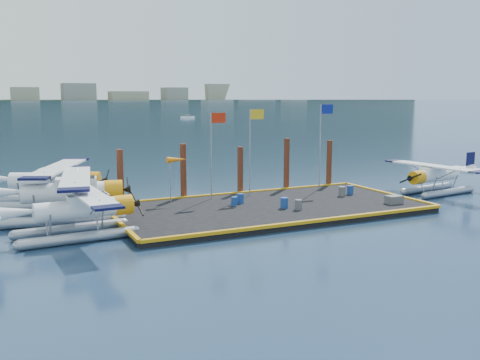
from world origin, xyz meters
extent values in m
plane|color=#192B4C|center=(0.00, 0.00, 0.00)|extent=(4000.00, 4000.00, 0.00)
cube|color=black|center=(0.00, 0.00, 0.20)|extent=(20.00, 10.00, 0.40)
cone|color=black|center=(350.00, 1450.00, 0.00)|extent=(1100.00, 1100.00, 360.00)
cone|color=slate|center=(750.00, 2200.00, 0.00)|extent=(1300.00, 1300.00, 560.00)
cone|color=slate|center=(1050.00, 2100.00, 0.00)|extent=(1000.00, 1000.00, 420.00)
cylinder|color=#989BA6|center=(-12.64, -0.43, 0.29)|extent=(5.93, 0.90, 0.57)
cylinder|color=#989BA6|center=(-12.53, -2.52, 0.29)|extent=(5.93, 0.90, 0.57)
cylinder|color=white|center=(-12.40, -1.46, 1.57)|extent=(4.48, 1.29, 1.05)
cube|color=white|center=(-11.82, -1.43, 1.91)|extent=(2.15, 1.16, 0.86)
cube|color=black|center=(-11.54, -1.41, 2.10)|extent=(1.39, 1.07, 0.52)
cylinder|color=orange|center=(-9.92, -1.32, 1.57)|extent=(1.01, 1.16, 1.11)
cube|color=black|center=(-9.11, -1.28, 1.57)|extent=(0.18, 2.12, 1.07)
cube|color=white|center=(-11.82, -1.43, 2.38)|extent=(1.91, 8.64, 0.11)
cube|color=black|center=(-12.05, 2.66, 2.38)|extent=(1.48, 0.94, 0.12)
cube|color=black|center=(-11.60, -5.52, 2.38)|extent=(1.48, 0.94, 0.12)
cylinder|color=#989BA6|center=(-12.43, 4.07, 0.33)|extent=(6.74, 1.80, 0.65)
cylinder|color=#989BA6|center=(-12.85, 1.72, 0.33)|extent=(6.74, 1.80, 0.65)
cylinder|color=white|center=(-12.43, 2.86, 1.79)|extent=(5.18, 2.05, 1.19)
cube|color=white|center=(-11.78, 2.75, 2.17)|extent=(2.56, 1.59, 0.98)
cube|color=black|center=(-11.46, 2.69, 2.39)|extent=(1.69, 1.38, 0.60)
cylinder|color=orange|center=(-9.65, 2.37, 1.79)|extent=(1.29, 1.43, 1.26)
cube|color=black|center=(-8.74, 2.21, 1.79)|extent=(0.48, 2.39, 1.22)
cube|color=white|center=(-11.78, 2.75, 2.71)|extent=(3.29, 9.90, 0.13)
cube|color=black|center=(-10.98, 7.34, 2.71)|extent=(1.77, 1.24, 0.14)
cube|color=black|center=(-12.59, -1.85, 2.71)|extent=(1.77, 1.24, 0.14)
cylinder|color=#989BA6|center=(-12.60, 8.77, 0.33)|extent=(6.54, 3.30, 0.66)
cylinder|color=#989BA6|center=(-13.55, 6.54, 0.33)|extent=(6.54, 3.30, 0.66)
cylinder|color=white|center=(-12.87, 7.57, 1.82)|extent=(5.19, 3.13, 1.21)
cube|color=white|center=(-12.27, 7.31, 2.20)|extent=(2.71, 2.07, 0.99)
cube|color=black|center=(-11.96, 7.18, 2.42)|extent=(1.87, 1.67, 0.61)
cylinder|color=orange|center=(-10.24, 6.44, 1.82)|extent=(1.52, 1.61, 1.28)
cube|color=black|center=(-9.38, 6.07, 1.82)|extent=(1.03, 2.28, 1.24)
cube|color=white|center=(-12.27, 7.31, 2.75)|extent=(5.42, 9.77, 0.13)
cube|color=black|center=(-10.40, 11.66, 2.75)|extent=(1.91, 1.56, 0.14)
cube|color=black|center=(-14.13, 2.95, 2.75)|extent=(1.91, 1.56, 0.14)
cylinder|color=#989BA6|center=(15.15, -0.92, 0.27)|extent=(5.56, 1.21, 0.54)
cylinder|color=#989BA6|center=(14.91, 1.03, 0.27)|extent=(5.56, 1.21, 0.54)
cylinder|color=white|center=(14.85, 0.03, 1.47)|extent=(4.24, 1.48, 0.98)
cube|color=white|center=(14.32, -0.03, 1.79)|extent=(2.07, 1.22, 0.80)
cube|color=black|center=(14.06, -0.07, 1.97)|extent=(1.36, 1.08, 0.49)
cylinder|color=orange|center=(12.55, -0.25, 1.47)|extent=(1.01, 1.14, 1.04)
cube|color=black|center=(11.79, -0.35, 1.47)|extent=(0.30, 1.98, 1.00)
cube|color=white|center=(14.32, -0.03, 2.23)|extent=(2.31, 8.14, 0.11)
cube|color=black|center=(14.79, -3.85, 2.23)|extent=(1.43, 0.96, 0.12)
cube|color=black|center=(13.85, 3.78, 2.23)|extent=(1.43, 0.96, 0.12)
cube|color=black|center=(18.93, 0.54, 2.28)|extent=(0.99, 0.23, 1.52)
cube|color=white|center=(18.84, 0.52, 1.70)|extent=(1.17, 3.11, 0.09)
cylinder|color=navy|center=(-1.34, 1.53, 0.73)|extent=(0.46, 0.46, 0.65)
cylinder|color=navy|center=(0.52, -1.13, 0.74)|extent=(0.49, 0.49, 0.69)
cylinder|color=#525257|center=(6.41, 0.72, 0.75)|extent=(0.49, 0.49, 0.69)
cylinder|color=#525257|center=(1.10, -1.95, 0.72)|extent=(0.46, 0.46, 0.65)
cylinder|color=navy|center=(7.34, 0.99, 0.73)|extent=(0.46, 0.46, 0.65)
cylinder|color=navy|center=(-2.03, 1.03, 0.68)|extent=(0.40, 0.40, 0.57)
cube|color=#525257|center=(7.91, -3.03, 0.67)|extent=(1.08, 0.72, 0.54)
cylinder|color=gray|center=(-2.50, 3.80, 3.40)|extent=(0.08, 0.08, 6.00)
cube|color=red|center=(-1.95, 3.80, 6.05)|extent=(1.10, 0.03, 0.70)
cylinder|color=gray|center=(0.50, 3.80, 3.50)|extent=(0.08, 0.08, 6.20)
cube|color=gold|center=(1.05, 3.80, 6.25)|extent=(1.10, 0.03, 0.70)
cylinder|color=gray|center=(6.50, 3.80, 3.65)|extent=(0.08, 0.08, 6.50)
cube|color=navy|center=(7.05, 3.80, 6.55)|extent=(1.10, 0.03, 0.70)
cylinder|color=gray|center=(-5.50, 3.80, 1.90)|extent=(0.07, 0.07, 3.00)
cone|color=orange|center=(-5.00, 3.80, 3.30)|extent=(1.40, 0.44, 0.44)
cylinder|color=#4D2216|center=(-8.50, 5.40, 2.00)|extent=(0.44, 0.44, 4.00)
cylinder|color=#4D2216|center=(-4.00, 5.40, 2.10)|extent=(0.44, 0.44, 4.20)
cylinder|color=#4D2216|center=(0.50, 5.40, 1.90)|extent=(0.44, 0.44, 3.80)
cylinder|color=#4D2216|center=(4.50, 5.40, 2.15)|extent=(0.44, 0.44, 4.30)
cylinder|color=#4D2216|center=(8.50, 5.40, 2.00)|extent=(0.44, 0.44, 4.00)
camera|label=1|loc=(-16.54, -30.36, 7.57)|focal=40.00mm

